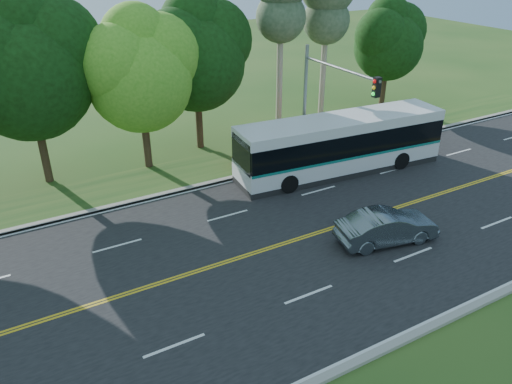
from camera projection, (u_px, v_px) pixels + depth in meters
ground at (273, 247)px, 22.16m from camera, size 120.00×120.00×0.00m
road at (273, 247)px, 22.16m from camera, size 60.00×14.00×0.02m
curb_north at (206, 184)px, 27.67m from camera, size 60.00×0.30×0.15m
curb_south at (384, 349)px, 16.59m from camera, size 60.00×0.30×0.15m
grass_verge at (193, 172)px, 29.11m from camera, size 60.00×4.00×0.10m
lane_markings at (271, 247)px, 22.11m from camera, size 57.60×13.82×0.00m
tree_row at (72, 55)px, 26.23m from camera, size 44.70×9.10×13.84m
bougainvillea_hedge at (304, 144)px, 31.28m from camera, size 9.50×2.25×1.50m
traffic_signal at (325, 94)px, 27.05m from camera, size 0.42×6.10×7.00m
transit_bus at (341, 145)px, 28.60m from camera, size 12.62×3.75×3.26m
sedan at (387, 227)px, 22.23m from camera, size 4.79×2.45×1.51m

